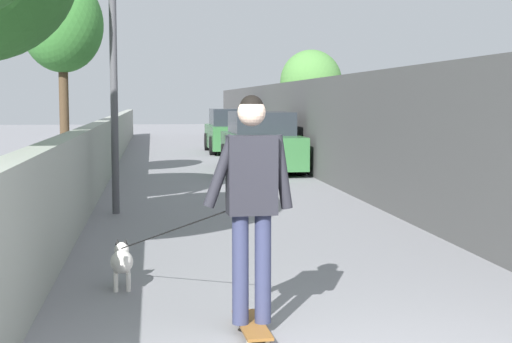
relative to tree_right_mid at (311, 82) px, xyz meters
name	(u,v)px	position (x,y,z in m)	size (l,w,h in m)	color
ground_plane	(211,176)	(-5.00, 3.57, -2.40)	(80.00, 80.00, 0.00)	gray
wall_left	(98,155)	(-7.00, 6.12, -1.72)	(48.00, 0.30, 1.36)	#999E93
fence_right	(332,130)	(-7.00, 1.01, -1.22)	(48.00, 0.30, 2.35)	#4C4C4C
tree_right_mid	(311,82)	(0.00, 0.00, 0.00)	(1.94, 1.94, 3.42)	#473523
tree_left_far	(62,26)	(-6.00, 6.92, 1.08)	(1.81, 1.81, 4.58)	#473523
lamp_post	(113,24)	(-10.96, 5.57, 0.65)	(0.36, 0.36, 4.47)	#4C4C51
skateboard	(252,325)	(-17.51, 4.21, -2.33)	(0.81, 0.23, 0.08)	brown
person_skateboarder	(252,190)	(-17.51, 4.21, -1.26)	(0.24, 0.71, 1.80)	#333859
dog	(122,260)	(-15.90, 5.28, -2.12)	(1.91, 1.20, 1.06)	white
car_near	(261,143)	(-3.89, 2.16, -1.68)	(4.37, 1.80, 1.54)	#336B38
car_far	(232,132)	(3.10, 2.16, -1.69)	(3.86, 1.80, 1.54)	#336B38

